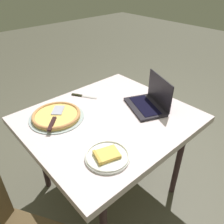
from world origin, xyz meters
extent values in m
plane|color=#4D4A3D|center=(0.00, 0.00, 0.00)|extent=(12.00, 12.00, 0.00)
cube|color=silver|center=(0.00, 0.00, 0.71)|extent=(1.07, 0.95, 0.05)
cylinder|color=#3A272B|center=(0.37, -0.37, 0.34)|extent=(0.04, 0.04, 0.68)
cylinder|color=#3A272B|center=(-0.37, 0.37, 0.34)|extent=(0.04, 0.04, 0.68)
cylinder|color=#3A272B|center=(0.37, 0.37, 0.34)|extent=(0.04, 0.04, 0.68)
cube|color=black|center=(0.26, -0.08, 0.74)|extent=(0.30, 0.36, 0.02)
cube|color=black|center=(0.26, -0.08, 0.75)|extent=(0.22, 0.30, 0.00)
cube|color=black|center=(0.36, -0.13, 0.85)|extent=(0.13, 0.28, 0.20)
cube|color=silver|center=(0.36, -0.12, 0.85)|extent=(0.11, 0.25, 0.18)
cylinder|color=silver|center=(-0.25, -0.28, 0.74)|extent=(0.24, 0.24, 0.01)
torus|color=silver|center=(-0.25, -0.28, 0.75)|extent=(0.23, 0.23, 0.01)
cube|color=#EDBC55|center=(-0.25, -0.28, 0.75)|extent=(0.14, 0.13, 0.02)
cube|color=gold|center=(-0.31, -0.26, 0.75)|extent=(0.04, 0.10, 0.03)
cylinder|color=#9AAAAC|center=(-0.26, 0.23, 0.73)|extent=(0.36, 0.36, 0.01)
cylinder|color=#E5BF60|center=(-0.26, 0.23, 0.74)|extent=(0.31, 0.31, 0.02)
torus|color=tan|center=(-0.26, 0.23, 0.75)|extent=(0.32, 0.32, 0.02)
cube|color=#ACACC1|center=(-0.23, 0.26, 0.76)|extent=(0.13, 0.13, 0.00)
cube|color=black|center=(-0.34, 0.15, 0.76)|extent=(0.11, 0.12, 0.01)
cube|color=#BEB8B5|center=(0.05, 0.31, 0.73)|extent=(0.09, 0.14, 0.00)
cube|color=black|center=(0.01, 0.39, 0.73)|extent=(0.06, 0.08, 0.01)
camera|label=1|loc=(-0.80, -0.92, 1.58)|focal=35.68mm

